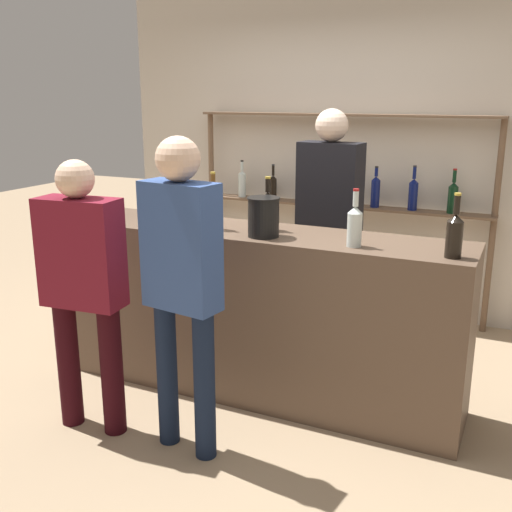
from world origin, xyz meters
TOP-DOWN VIEW (x-y plane):
  - ground_plane at (0.00, 0.00)m, footprint 16.00×16.00m
  - bar_counter at (0.00, 0.00)m, footprint 2.59×0.55m
  - back_wall at (0.00, 1.87)m, footprint 4.19×0.12m
  - back_shelf at (0.02, 1.69)m, footprint 2.56×0.18m
  - counter_bottle_0 at (1.17, -0.14)m, footprint 0.08×0.08m
  - counter_bottle_1 at (0.06, 0.05)m, footprint 0.08×0.08m
  - counter_bottle_2 at (-0.25, -0.07)m, footprint 0.07×0.07m
  - counter_bottle_3 at (0.65, -0.13)m, footprint 0.08×0.08m
  - counter_bottle_4 at (-0.65, 0.09)m, footprint 0.07×0.07m
  - wine_glass at (-1.15, -0.17)m, footprint 0.08×0.08m
  - ice_bucket at (0.10, -0.12)m, footprint 0.19×0.19m
  - cork_jar at (-0.87, 0.13)m, footprint 0.13×0.13m
  - customer_left at (-0.67, -0.80)m, footprint 0.47×0.24m
  - server_behind_counter at (0.17, 0.90)m, footprint 0.47×0.25m
  - customer_center at (-0.06, -0.76)m, footprint 0.42×0.23m

SIDE VIEW (x-z plane):
  - ground_plane at x=0.00m, z-range 0.00..0.00m
  - bar_counter at x=0.00m, z-range 0.00..1.07m
  - customer_left at x=-0.67m, z-range 0.12..1.67m
  - customer_center at x=-0.06m, z-range 0.16..1.85m
  - server_behind_counter at x=0.17m, z-range 0.16..1.94m
  - cork_jar at x=-0.87m, z-range 1.07..1.22m
  - back_shelf at x=0.02m, z-range 0.29..2.01m
  - wine_glass at x=-1.15m, z-range 1.10..1.25m
  - ice_bucket at x=0.10m, z-range 1.07..1.30m
  - counter_bottle_3 at x=0.65m, z-range 1.03..1.35m
  - counter_bottle_0 at x=1.17m, z-range 1.03..1.36m
  - counter_bottle_4 at x=-0.65m, z-range 1.02..1.36m
  - counter_bottle_1 at x=0.06m, z-range 1.03..1.36m
  - counter_bottle_2 at x=-0.25m, z-range 1.03..1.39m
  - back_wall at x=0.00m, z-range 0.00..2.80m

